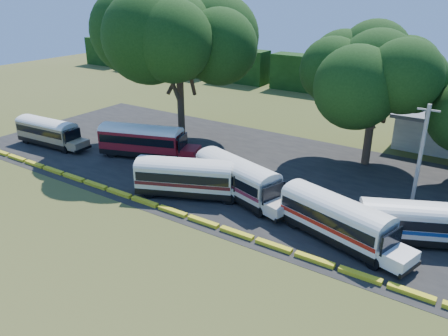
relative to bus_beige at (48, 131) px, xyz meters
The scene contains 13 objects.
ground 24.11m from the bus_beige, 13.67° to the right, with size 160.00×160.00×0.00m, color #394818.
asphalt_strip 25.23m from the bus_beige, 14.54° to the left, with size 64.00×24.00×0.02m, color black.
curb 23.88m from the bus_beige, 11.33° to the right, with size 53.70×0.45×0.30m.
treeline_backdrop 48.35m from the bus_beige, 61.10° to the left, with size 130.00×4.00×6.00m.
bus_beige is the anchor object (origin of this frame).
bus_red 11.84m from the bus_beige, 16.07° to the left, with size 10.82×5.82×3.47m.
bus_cream_west 20.99m from the bus_beige, ahead, with size 10.23×6.31×3.32m.
bus_cream_east 24.65m from the bus_beige, ahead, with size 10.45×5.48×3.35m.
bus_white_red 34.07m from the bus_beige, ahead, with size 10.18×5.12×3.25m.
bus_white_blue 38.88m from the bus_beige, ahead, with size 9.34×5.95×3.04m.
tree_west 17.75m from the bus_beige, 42.03° to the left, with size 12.58×12.58×16.10m.
tree_center 35.28m from the bus_beige, 24.53° to the left, with size 10.51×10.51×13.25m.
utility_pole 38.09m from the bus_beige, ahead, with size 1.60×0.30×8.72m.
Camera 1 is at (18.88, -22.23, 16.61)m, focal length 35.00 mm.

